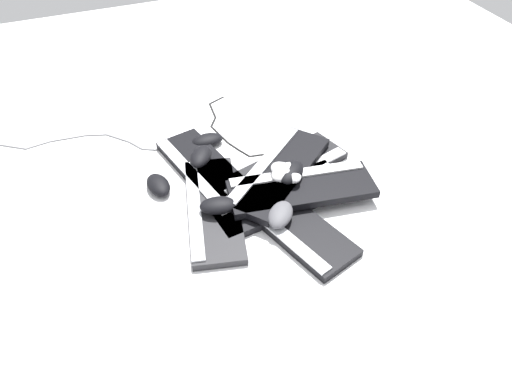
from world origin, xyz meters
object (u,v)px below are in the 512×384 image
Objects in this scene: keyboard_5 at (279,171)px; mouse_5 at (158,185)px; mouse_7 at (207,140)px; mouse_6 at (201,156)px; mouse_3 at (219,205)px; keyboard_0 at (288,221)px; mouse_1 at (280,215)px; mouse_0 at (287,172)px; mouse_4 at (291,172)px; keyboard_1 at (282,198)px; keyboard_6 at (302,188)px; mouse_2 at (286,172)px; keyboard_2 at (284,170)px; keyboard_3 at (207,172)px; keyboard_4 at (213,208)px.

keyboard_5 is 3.95× the size of mouse_5.
mouse_6 is at bearing 63.81° from mouse_7.
mouse_5 is at bearing -39.63° from mouse_3.
mouse_1 reaches higher than keyboard_0.
mouse_0 is at bearing 157.59° from keyboard_0.
mouse_4 is 0.41m from mouse_5.
keyboard_0 is 4.23× the size of mouse_3.
mouse_0 is at bearing -100.74° from mouse_6.
keyboard_6 is at bearing 78.65° from keyboard_1.
mouse_2 is 1.00× the size of mouse_5.
keyboard_6 is at bearing 18.06° from keyboard_5.
mouse_0 is (-0.05, -0.03, 0.04)m from keyboard_6.
keyboard_2 is (-0.12, 0.06, 0.00)m from keyboard_1.
mouse_3 is at bearing -93.41° from keyboard_6.
mouse_2 reaches higher than mouse_6.
keyboard_0 is 4.23× the size of mouse_6.
keyboard_1 is at bearing -109.75° from mouse_6.
mouse_3 is 0.24m from mouse_4.
mouse_0 reaches higher than mouse_5.
keyboard_2 is 0.11m from mouse_2.
mouse_6 is at bearing 22.93° from mouse_2.
keyboard_3 is 4.21× the size of mouse_0.
mouse_7 is (-0.32, -0.15, -0.06)m from mouse_2.
keyboard_5 is at bearing 161.84° from keyboard_1.
keyboard_6 is at bearing 169.01° from mouse_1.
mouse_0 is (0.08, -0.03, 0.07)m from keyboard_2.
mouse_6 is at bearing -86.46° from mouse_4.
keyboard_4 is 0.21m from mouse_1.
keyboard_2 is 0.27m from mouse_6.
keyboard_4 is 0.05m from mouse_3.
keyboard_5 is at bearing 59.82° from keyboard_3.
keyboard_5 and keyboard_6 have the same top height.
mouse_0 is (-0.13, 0.05, 0.07)m from keyboard_0.
mouse_7 is (-0.17, 0.21, 0.00)m from mouse_5.
mouse_7 is (-0.35, 0.07, -0.03)m from mouse_3.
mouse_7 is (-0.45, -0.08, -0.03)m from mouse_1.
mouse_7 is at bearing -167.45° from keyboard_0.
keyboard_6 is 4.16× the size of mouse_0.
mouse_0 is 1.00× the size of mouse_7.
mouse_4 is (-0.04, -0.02, 0.04)m from keyboard_6.
keyboard_2 is at bearing 158.85° from keyboard_0.
keyboard_1 is at bearing 80.81° from keyboard_4.
mouse_7 is (-0.24, -0.18, 0.01)m from keyboard_2.
keyboard_4 is at bearing -99.19° from keyboard_1.
keyboard_6 reaches higher than keyboard_2.
mouse_0 is 1.00× the size of mouse_6.
mouse_2 is at bearing 90.08° from keyboard_4.
mouse_6 reaches higher than keyboard_5.
mouse_0 is 0.23m from mouse_3.
keyboard_6 is 4.16× the size of mouse_7.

